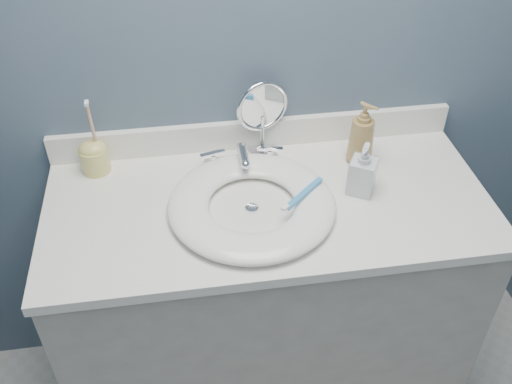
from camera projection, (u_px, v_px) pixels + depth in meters
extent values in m
cube|color=#435B65|center=(253.00, 48.00, 1.57)|extent=(2.20, 0.02, 2.40)
cube|color=#B2ADA2|center=(266.00, 306.00, 1.85)|extent=(1.20, 0.55, 0.85)
cube|color=white|center=(268.00, 205.00, 1.57)|extent=(1.22, 0.57, 0.03)
cube|color=white|center=(254.00, 134.00, 1.73)|extent=(1.22, 0.02, 0.09)
cylinder|color=silver|center=(252.00, 208.00, 1.53)|extent=(0.04, 0.04, 0.01)
cube|color=silver|center=(242.00, 162.00, 1.69)|extent=(0.22, 0.05, 0.01)
cylinder|color=silver|center=(241.00, 154.00, 1.67)|extent=(0.03, 0.03, 0.06)
cylinder|color=silver|center=(243.00, 155.00, 1.62)|extent=(0.02, 0.09, 0.02)
sphere|color=silver|center=(246.00, 165.00, 1.58)|extent=(0.03, 0.03, 0.03)
cylinder|color=silver|center=(213.00, 160.00, 1.67)|extent=(0.02, 0.02, 0.03)
cube|color=silver|center=(212.00, 154.00, 1.66)|extent=(0.08, 0.03, 0.01)
cylinder|color=silver|center=(270.00, 155.00, 1.69)|extent=(0.02, 0.02, 0.03)
cube|color=silver|center=(270.00, 149.00, 1.67)|extent=(0.08, 0.03, 0.01)
cylinder|color=silver|center=(262.00, 149.00, 1.74)|extent=(0.09, 0.09, 0.01)
cylinder|color=silver|center=(262.00, 133.00, 1.70)|extent=(0.01, 0.01, 0.12)
torus|color=silver|center=(262.00, 106.00, 1.64)|extent=(0.16, 0.05, 0.16)
cylinder|color=white|center=(262.00, 106.00, 1.64)|extent=(0.13, 0.04, 0.13)
imported|color=olive|center=(362.00, 134.00, 1.64)|extent=(0.11, 0.11, 0.20)
imported|color=silver|center=(363.00, 169.00, 1.54)|extent=(0.10, 0.10, 0.15)
cylinder|color=#D7CB6B|center=(95.00, 160.00, 1.64)|extent=(0.08, 0.08, 0.08)
ellipsoid|color=#D7CB6B|center=(93.00, 149.00, 1.62)|extent=(0.08, 0.07, 0.05)
cylinder|color=tan|center=(92.00, 128.00, 1.57)|extent=(0.01, 0.03, 0.15)
cube|color=white|center=(86.00, 103.00, 1.52)|extent=(0.01, 0.02, 0.01)
cube|color=#3789C6|center=(304.00, 194.00, 1.52)|extent=(0.12, 0.12, 0.01)
cube|color=white|center=(285.00, 208.00, 1.46)|extent=(0.03, 0.02, 0.01)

